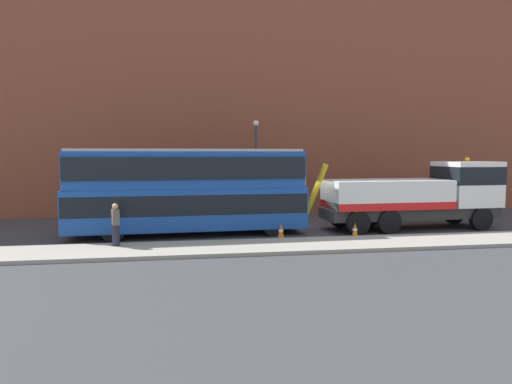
% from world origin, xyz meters
% --- Properties ---
extents(ground_plane, '(120.00, 120.00, 0.00)m').
position_xyz_m(ground_plane, '(0.00, 0.00, 0.00)').
color(ground_plane, '#38383D').
extents(near_kerb, '(60.00, 2.80, 0.15)m').
position_xyz_m(near_kerb, '(0.00, -4.20, 0.07)').
color(near_kerb, gray).
rests_on(near_kerb, ground_plane).
extents(building_facade, '(60.00, 1.50, 16.00)m').
position_xyz_m(building_facade, '(0.00, 7.28, 8.07)').
color(building_facade, brown).
rests_on(building_facade, ground_plane).
extents(recovery_tow_truck, '(10.18, 2.94, 3.67)m').
position_xyz_m(recovery_tow_truck, '(5.58, -0.55, 1.76)').
color(recovery_tow_truck, '#2D2D2D').
rests_on(recovery_tow_truck, ground_plane).
extents(double_decker_bus, '(11.11, 2.92, 4.06)m').
position_xyz_m(double_decker_bus, '(-6.10, -0.56, 2.23)').
color(double_decker_bus, '#19479E').
rests_on(double_decker_bus, ground_plane).
extents(pedestrian_onlooker, '(0.38, 0.46, 1.71)m').
position_xyz_m(pedestrian_onlooker, '(-9.03, -3.44, 0.99)').
color(pedestrian_onlooker, '#232333').
rests_on(pedestrian_onlooker, near_kerb).
extents(traffic_cone_near_bus, '(0.36, 0.36, 0.72)m').
position_xyz_m(traffic_cone_near_bus, '(-2.01, -2.37, 0.34)').
color(traffic_cone_near_bus, orange).
rests_on(traffic_cone_near_bus, ground_plane).
extents(traffic_cone_midway, '(0.36, 0.36, 0.72)m').
position_xyz_m(traffic_cone_midway, '(1.37, -2.64, 0.34)').
color(traffic_cone_midway, orange).
rests_on(traffic_cone_midway, ground_plane).
extents(street_lamp, '(0.36, 0.36, 5.83)m').
position_xyz_m(street_lamp, '(-1.93, 5.08, 3.47)').
color(street_lamp, '#38383D').
rests_on(street_lamp, ground_plane).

